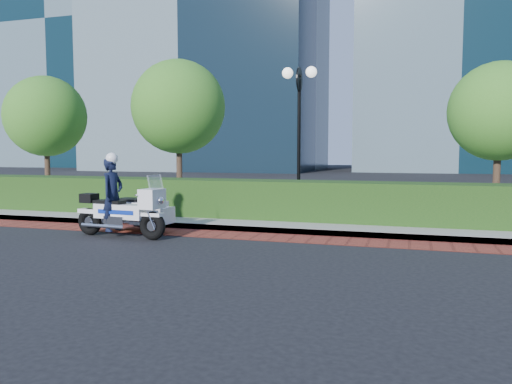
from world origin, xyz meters
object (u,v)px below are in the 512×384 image
(tree_a, at_px, (46,117))
(lamppost, at_px, (299,116))
(tree_b, at_px, (179,107))
(tree_c, at_px, (499,112))
(police_motorcycle, at_px, (126,207))

(tree_a, bearing_deg, lamppost, -7.41)
(lamppost, bearing_deg, tree_b, 163.89)
(lamppost, xyz_separation_m, tree_b, (-4.50, 1.30, 0.48))
(lamppost, relative_size, tree_a, 0.92)
(tree_c, xyz_separation_m, police_motorcycle, (-8.59, -5.67, -2.40))
(tree_b, height_order, police_motorcycle, tree_b)
(tree_c, bearing_deg, tree_a, 180.00)
(tree_a, xyz_separation_m, tree_c, (15.50, -0.00, -0.18))
(lamppost, height_order, police_motorcycle, lamppost)
(lamppost, xyz_separation_m, tree_a, (-10.00, 1.30, 0.26))
(lamppost, height_order, tree_a, tree_a)
(tree_a, xyz_separation_m, police_motorcycle, (6.91, -5.67, -2.57))
(lamppost, xyz_separation_m, tree_c, (5.50, 1.30, 0.09))
(tree_a, bearing_deg, tree_c, -0.00)
(lamppost, height_order, tree_c, tree_c)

